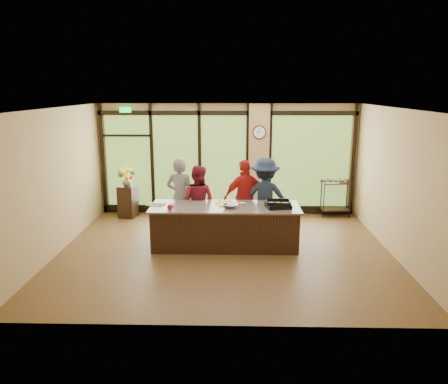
# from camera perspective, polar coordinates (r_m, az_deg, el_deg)

# --- Properties ---
(floor) EXTENTS (7.00, 7.00, 0.00)m
(floor) POSITION_cam_1_polar(r_m,az_deg,el_deg) (9.38, 0.09, -7.75)
(floor) COLOR brown
(floor) RESTS_ON ground
(ceiling) EXTENTS (7.00, 7.00, 0.00)m
(ceiling) POSITION_cam_1_polar(r_m,az_deg,el_deg) (8.76, 0.10, 10.89)
(ceiling) COLOR white
(ceiling) RESTS_ON back_wall
(back_wall) EXTENTS (7.00, 0.00, 7.00)m
(back_wall) POSITION_cam_1_polar(r_m,az_deg,el_deg) (11.90, 0.43, 4.27)
(back_wall) COLOR tan
(back_wall) RESTS_ON floor
(left_wall) EXTENTS (0.00, 6.00, 6.00)m
(left_wall) POSITION_cam_1_polar(r_m,az_deg,el_deg) (9.68, -21.10, 1.27)
(left_wall) COLOR tan
(left_wall) RESTS_ON floor
(right_wall) EXTENTS (0.00, 6.00, 6.00)m
(right_wall) POSITION_cam_1_polar(r_m,az_deg,el_deg) (9.53, 21.63, 1.05)
(right_wall) COLOR tan
(right_wall) RESTS_ON floor
(window_wall) EXTENTS (6.90, 0.12, 3.00)m
(window_wall) POSITION_cam_1_polar(r_m,az_deg,el_deg) (11.87, 1.22, 3.73)
(window_wall) COLOR tan
(window_wall) RESTS_ON floor
(island_base) EXTENTS (3.10, 1.00, 0.88)m
(island_base) POSITION_cam_1_polar(r_m,az_deg,el_deg) (9.51, 0.13, -4.63)
(island_base) COLOR black
(island_base) RESTS_ON floor
(countertop) EXTENTS (3.20, 1.10, 0.04)m
(countertop) POSITION_cam_1_polar(r_m,az_deg,el_deg) (9.38, 0.14, -1.95)
(countertop) COLOR slate
(countertop) RESTS_ON island_base
(wall_clock) EXTENTS (0.36, 0.04, 0.36)m
(wall_clock) POSITION_cam_1_polar(r_m,az_deg,el_deg) (11.69, 4.64, 7.77)
(wall_clock) COLOR black
(wall_clock) RESTS_ON window_wall
(cook_left) EXTENTS (0.76, 0.59, 1.85)m
(cook_left) POSITION_cam_1_polar(r_m,az_deg,el_deg) (10.16, -5.72, -0.67)
(cook_left) COLOR slate
(cook_left) RESTS_ON floor
(cook_midleft) EXTENTS (0.99, 0.88, 1.68)m
(cook_midleft) POSITION_cam_1_polar(r_m,az_deg,el_deg) (10.10, -3.44, -1.20)
(cook_midleft) COLOR maroon
(cook_midleft) RESTS_ON floor
(cook_midright) EXTENTS (1.14, 0.75, 1.80)m
(cook_midright) POSITION_cam_1_polar(r_m,az_deg,el_deg) (10.13, 2.77, -0.82)
(cook_midright) COLOR #A91B1A
(cook_midright) RESTS_ON floor
(cook_right) EXTENTS (1.21, 0.73, 1.84)m
(cook_right) POSITION_cam_1_polar(r_m,az_deg,el_deg) (10.17, 5.37, -0.68)
(cook_right) COLOR #1A253B
(cook_right) RESTS_ON floor
(roasting_pan) EXTENTS (0.57, 0.48, 0.09)m
(roasting_pan) POSITION_cam_1_polar(r_m,az_deg,el_deg) (9.30, 7.09, -1.79)
(roasting_pan) COLOR black
(roasting_pan) RESTS_ON countertop
(mixing_bowl) EXTENTS (0.42, 0.42, 0.08)m
(mixing_bowl) POSITION_cam_1_polar(r_m,az_deg,el_deg) (9.24, 0.88, -1.80)
(mixing_bowl) COLOR silver
(mixing_bowl) RESTS_ON countertop
(cutting_board_left) EXTENTS (0.42, 0.36, 0.01)m
(cutting_board_left) POSITION_cam_1_polar(r_m,az_deg,el_deg) (9.58, -8.87, -1.64)
(cutting_board_left) COLOR #518F34
(cutting_board_left) RESTS_ON countertop
(cutting_board_center) EXTENTS (0.43, 0.35, 0.01)m
(cutting_board_center) POSITION_cam_1_polar(r_m,az_deg,el_deg) (9.68, 0.01, -1.32)
(cutting_board_center) COLOR gold
(cutting_board_center) RESTS_ON countertop
(cutting_board_right) EXTENTS (0.49, 0.40, 0.01)m
(cutting_board_right) POSITION_cam_1_polar(r_m,az_deg,el_deg) (9.48, 0.50, -1.63)
(cutting_board_right) COLOR gold
(cutting_board_right) RESTS_ON countertop
(prep_bowl_near) EXTENTS (0.19, 0.19, 0.05)m
(prep_bowl_near) POSITION_cam_1_polar(r_m,az_deg,el_deg) (9.41, -6.86, -1.73)
(prep_bowl_near) COLOR white
(prep_bowl_near) RESTS_ON countertop
(prep_bowl_mid) EXTENTS (0.17, 0.17, 0.04)m
(prep_bowl_mid) POSITION_cam_1_polar(r_m,az_deg,el_deg) (9.39, 0.22, -1.69)
(prep_bowl_mid) COLOR white
(prep_bowl_mid) RESTS_ON countertop
(prep_bowl_far) EXTENTS (0.15, 0.15, 0.03)m
(prep_bowl_far) POSITION_cam_1_polar(r_m,az_deg,el_deg) (9.54, 2.42, -1.49)
(prep_bowl_far) COLOR white
(prep_bowl_far) RESTS_ON countertop
(red_ramekin) EXTENTS (0.15, 0.15, 0.09)m
(red_ramekin) POSITION_cam_1_polar(r_m,az_deg,el_deg) (9.14, -7.09, -2.06)
(red_ramekin) COLOR red
(red_ramekin) RESTS_ON countertop
(flower_stand) EXTENTS (0.50, 0.50, 0.85)m
(flower_stand) POSITION_cam_1_polar(r_m,az_deg,el_deg) (11.98, -12.45, -1.22)
(flower_stand) COLOR black
(flower_stand) RESTS_ON floor
(flower_vase) EXTENTS (0.27, 0.27, 0.26)m
(flower_vase) POSITION_cam_1_polar(r_m,az_deg,el_deg) (11.86, -12.58, 1.38)
(flower_vase) COLOR olive
(flower_vase) RESTS_ON flower_stand
(bar_cart) EXTENTS (0.79, 0.49, 1.05)m
(bar_cart) POSITION_cam_1_polar(r_m,az_deg,el_deg) (12.13, 14.39, -0.17)
(bar_cart) COLOR black
(bar_cart) RESTS_ON floor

